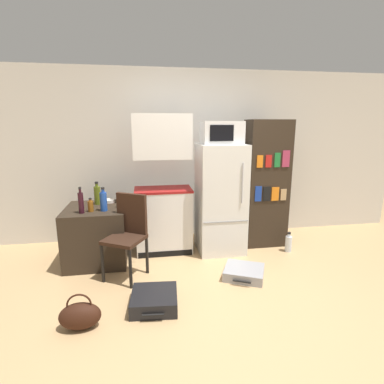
{
  "coord_description": "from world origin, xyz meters",
  "views": [
    {
      "loc": [
        -0.83,
        -2.61,
        1.75
      ],
      "look_at": [
        -0.26,
        0.85,
        0.96
      ],
      "focal_mm": 28.0,
      "sensor_mm": 36.0,
      "label": 1
    }
  ],
  "objects_px": {
    "bookshelf": "(266,184)",
    "bottle_amber_beer": "(91,206)",
    "microwave": "(222,133)",
    "chair": "(128,229)",
    "bowl": "(109,201)",
    "suitcase_large_flat": "(244,272)",
    "bottle_olive_oil": "(97,195)",
    "handbag": "(80,316)",
    "bottle_ketchup_red": "(121,202)",
    "water_bottle_front": "(288,243)",
    "suitcase_small_flat": "(154,300)",
    "bottle_blue_soda": "(103,201)",
    "bottle_wine_dark": "(81,202)",
    "kitchen_hutch": "(163,192)",
    "side_table": "(97,234)",
    "refrigerator": "(220,198)"
  },
  "relations": [
    {
      "from": "water_bottle_front",
      "to": "bottle_wine_dark",
      "type": "bearing_deg",
      "value": -178.51
    },
    {
      "from": "side_table",
      "to": "suitcase_large_flat",
      "type": "height_order",
      "value": "side_table"
    },
    {
      "from": "bottle_amber_beer",
      "to": "suitcase_small_flat",
      "type": "distance_m",
      "value": 1.41
    },
    {
      "from": "bowl",
      "to": "suitcase_large_flat",
      "type": "distance_m",
      "value": 2.0
    },
    {
      "from": "microwave",
      "to": "bottle_wine_dark",
      "type": "bearing_deg",
      "value": -169.95
    },
    {
      "from": "chair",
      "to": "kitchen_hutch",
      "type": "bearing_deg",
      "value": 84.24
    },
    {
      "from": "refrigerator",
      "to": "bottle_wine_dark",
      "type": "xyz_separation_m",
      "value": [
        -1.78,
        -0.32,
        0.1
      ]
    },
    {
      "from": "bottle_wine_dark",
      "to": "bottle_blue_soda",
      "type": "relative_size",
      "value": 1.09
    },
    {
      "from": "microwave",
      "to": "bottle_amber_beer",
      "type": "bearing_deg",
      "value": -171.06
    },
    {
      "from": "chair",
      "to": "handbag",
      "type": "distance_m",
      "value": 1.11
    },
    {
      "from": "side_table",
      "to": "water_bottle_front",
      "type": "bearing_deg",
      "value": -3.49
    },
    {
      "from": "kitchen_hutch",
      "to": "water_bottle_front",
      "type": "relative_size",
      "value": 6.61
    },
    {
      "from": "microwave",
      "to": "bookshelf",
      "type": "distance_m",
      "value": 1.03
    },
    {
      "from": "refrigerator",
      "to": "water_bottle_front",
      "type": "relative_size",
      "value": 5.25
    },
    {
      "from": "side_table",
      "to": "bowl",
      "type": "xyz_separation_m",
      "value": [
        0.15,
        0.23,
        0.38
      ]
    },
    {
      "from": "kitchen_hutch",
      "to": "chair",
      "type": "bearing_deg",
      "value": -125.92
    },
    {
      "from": "microwave",
      "to": "chair",
      "type": "relative_size",
      "value": 0.55
    },
    {
      "from": "refrigerator",
      "to": "handbag",
      "type": "distance_m",
      "value": 2.29
    },
    {
      "from": "bottle_ketchup_red",
      "to": "chair",
      "type": "bearing_deg",
      "value": -76.05
    },
    {
      "from": "bottle_olive_oil",
      "to": "bowl",
      "type": "relative_size",
      "value": 2.05
    },
    {
      "from": "bottle_blue_soda",
      "to": "suitcase_large_flat",
      "type": "distance_m",
      "value": 1.89
    },
    {
      "from": "bottle_ketchup_red",
      "to": "chair",
      "type": "xyz_separation_m",
      "value": [
        0.1,
        -0.4,
        -0.22
      ]
    },
    {
      "from": "bottle_amber_beer",
      "to": "chair",
      "type": "distance_m",
      "value": 0.57
    },
    {
      "from": "bottle_blue_soda",
      "to": "suitcase_small_flat",
      "type": "distance_m",
      "value": 1.38
    },
    {
      "from": "side_table",
      "to": "bookshelf",
      "type": "distance_m",
      "value": 2.44
    },
    {
      "from": "kitchen_hutch",
      "to": "chair",
      "type": "relative_size",
      "value": 1.95
    },
    {
      "from": "kitchen_hutch",
      "to": "bottle_wine_dark",
      "type": "height_order",
      "value": "kitchen_hutch"
    },
    {
      "from": "refrigerator",
      "to": "kitchen_hutch",
      "type": "bearing_deg",
      "value": 173.93
    },
    {
      "from": "bottle_blue_soda",
      "to": "suitcase_large_flat",
      "type": "xyz_separation_m",
      "value": [
        1.62,
        -0.58,
        -0.79
      ]
    },
    {
      "from": "suitcase_large_flat",
      "to": "handbag",
      "type": "height_order",
      "value": "handbag"
    },
    {
      "from": "bowl",
      "to": "suitcase_small_flat",
      "type": "relative_size",
      "value": 0.3
    },
    {
      "from": "refrigerator",
      "to": "microwave",
      "type": "height_order",
      "value": "microwave"
    },
    {
      "from": "suitcase_small_flat",
      "to": "water_bottle_front",
      "type": "xyz_separation_m",
      "value": [
        1.92,
        1.01,
        0.05
      ]
    },
    {
      "from": "kitchen_hutch",
      "to": "bookshelf",
      "type": "relative_size",
      "value": 1.04
    },
    {
      "from": "bottle_wine_dark",
      "to": "side_table",
      "type": "bearing_deg",
      "value": 62.66
    },
    {
      "from": "bottle_olive_oil",
      "to": "bottle_ketchup_red",
      "type": "bearing_deg",
      "value": -34.03
    },
    {
      "from": "bottle_ketchup_red",
      "to": "water_bottle_front",
      "type": "height_order",
      "value": "bottle_ketchup_red"
    },
    {
      "from": "side_table",
      "to": "kitchen_hutch",
      "type": "distance_m",
      "value": 1.02
    },
    {
      "from": "bookshelf",
      "to": "chair",
      "type": "relative_size",
      "value": 1.88
    },
    {
      "from": "bottle_ketchup_red",
      "to": "bowl",
      "type": "height_order",
      "value": "bottle_ketchup_red"
    },
    {
      "from": "chair",
      "to": "water_bottle_front",
      "type": "distance_m",
      "value": 2.24
    },
    {
      "from": "suitcase_small_flat",
      "to": "water_bottle_front",
      "type": "distance_m",
      "value": 2.17
    },
    {
      "from": "bottle_amber_beer",
      "to": "bottle_olive_oil",
      "type": "height_order",
      "value": "bottle_olive_oil"
    },
    {
      "from": "handbag",
      "to": "bowl",
      "type": "bearing_deg",
      "value": 85.81
    },
    {
      "from": "suitcase_large_flat",
      "to": "suitcase_small_flat",
      "type": "relative_size",
      "value": 1.16
    },
    {
      "from": "bottle_olive_oil",
      "to": "suitcase_large_flat",
      "type": "bearing_deg",
      "value": -27.67
    },
    {
      "from": "bookshelf",
      "to": "bottle_amber_beer",
      "type": "bearing_deg",
      "value": -170.98
    },
    {
      "from": "chair",
      "to": "bottle_olive_oil",
      "type": "bearing_deg",
      "value": 154.17
    },
    {
      "from": "kitchen_hutch",
      "to": "handbag",
      "type": "height_order",
      "value": "kitchen_hutch"
    },
    {
      "from": "bottle_olive_oil",
      "to": "bottle_blue_soda",
      "type": "relative_size",
      "value": 1.04
    }
  ]
}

